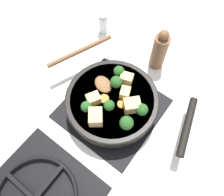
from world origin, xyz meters
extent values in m
plane|color=silver|center=(0.00, 0.00, 0.00)|extent=(2.40, 2.40, 0.00)
cube|color=black|center=(0.00, 0.00, 0.00)|extent=(0.31, 0.31, 0.01)
torus|color=black|center=(0.00, 0.00, 0.02)|extent=(0.24, 0.24, 0.01)
cube|color=black|center=(0.00, 0.00, 0.02)|extent=(0.01, 0.23, 0.01)
cube|color=black|center=(0.00, 0.00, 0.02)|extent=(0.23, 0.01, 0.01)
cylinder|color=black|center=(0.00, 0.00, 0.05)|extent=(0.29, 0.29, 0.06)
cylinder|color=brown|center=(0.00, 0.00, 0.06)|extent=(0.27, 0.27, 0.05)
torus|color=black|center=(0.00, 0.00, 0.08)|extent=(0.30, 0.30, 0.01)
cylinder|color=black|center=(-0.24, -0.06, 0.07)|extent=(0.08, 0.19, 0.02)
ellipsoid|color=brown|center=(0.05, -0.02, 0.09)|extent=(0.08, 0.07, 0.01)
cylinder|color=brown|center=(0.20, -0.08, 0.09)|extent=(0.11, 0.24, 0.02)
cube|color=#DBB770|center=(-0.01, 0.09, 0.10)|extent=(0.06, 0.06, 0.04)
cube|color=#DBB770|center=(-0.07, -0.01, 0.10)|extent=(0.06, 0.06, 0.04)
cube|color=#DBB770|center=(0.04, 0.04, 0.10)|extent=(0.05, 0.05, 0.03)
cube|color=#DBB770|center=(0.00, -0.08, 0.10)|extent=(0.05, 0.04, 0.03)
cube|color=#DBB770|center=(-0.03, -0.03, 0.10)|extent=(0.04, 0.04, 0.03)
cylinder|color=#709956|center=(0.03, -0.08, 0.09)|extent=(0.01, 0.01, 0.01)
sphere|color=#285B23|center=(0.03, -0.08, 0.11)|extent=(0.04, 0.04, 0.04)
cylinder|color=#709956|center=(0.02, -0.04, 0.09)|extent=(0.01, 0.01, 0.01)
sphere|color=#285B23|center=(0.02, -0.04, 0.11)|extent=(0.04, 0.04, 0.04)
cylinder|color=#709956|center=(-0.02, 0.04, 0.09)|extent=(0.01, 0.01, 0.01)
sphere|color=#285B23|center=(-0.02, 0.04, 0.11)|extent=(0.03, 0.03, 0.03)
cylinder|color=#709956|center=(0.04, 0.08, 0.09)|extent=(0.01, 0.01, 0.01)
sphere|color=#285B23|center=(0.04, 0.08, 0.11)|extent=(0.03, 0.03, 0.03)
cylinder|color=#709956|center=(-0.10, -0.01, 0.09)|extent=(0.01, 0.01, 0.01)
sphere|color=#285B23|center=(-0.10, -0.01, 0.11)|extent=(0.04, 0.04, 0.04)
cylinder|color=#709956|center=(-0.09, 0.05, 0.09)|extent=(0.01, 0.01, 0.01)
sphere|color=#285B23|center=(-0.09, 0.05, 0.11)|extent=(0.04, 0.04, 0.04)
cylinder|color=orange|center=(-0.04, 0.00, 0.08)|extent=(0.03, 0.03, 0.01)
cylinder|color=orange|center=(0.02, 0.02, 0.08)|extent=(0.03, 0.03, 0.01)
cylinder|color=brown|center=(-0.02, -0.25, 0.07)|extent=(0.05, 0.05, 0.14)
sphere|color=brown|center=(-0.02, -0.25, 0.16)|extent=(0.04, 0.04, 0.04)
cylinder|color=white|center=(0.25, -0.27, 0.04)|extent=(0.04, 0.04, 0.07)
cylinder|color=#B7B7BC|center=(0.25, -0.27, 0.08)|extent=(0.03, 0.03, 0.01)
camera|label=1|loc=(-0.19, 0.25, 0.69)|focal=35.00mm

